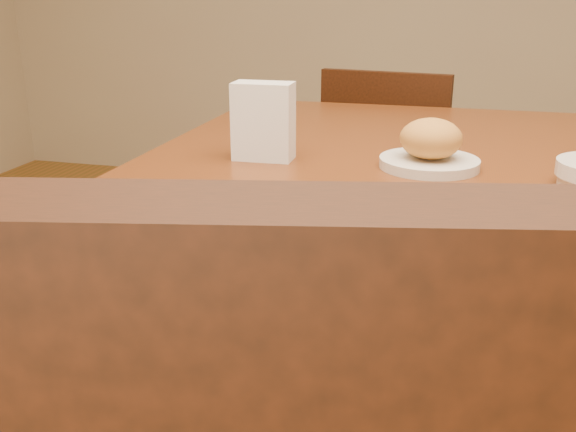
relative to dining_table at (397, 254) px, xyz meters
name	(u,v)px	position (x,y,z in m)	size (l,w,h in m)	color
dining_table	(397,254)	(0.00, 0.00, 0.00)	(0.90, 1.40, 0.75)	#552409
chair_far	(389,196)	(-0.11, 0.97, -0.22)	(0.42, 0.43, 0.81)	black
salad_plate	(292,250)	(-0.08, -0.32, 0.13)	(0.26, 0.26, 0.07)	silver
bread_plate	(430,148)	(0.03, 0.13, 0.13)	(0.16, 0.16, 0.08)	silver
napkin_holder	(263,119)	(-0.24, 0.11, 0.17)	(0.10, 0.06, 0.13)	white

